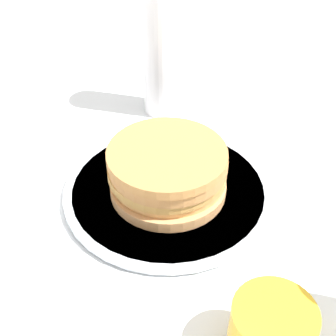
# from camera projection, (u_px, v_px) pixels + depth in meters

# --- Properties ---
(ground_plane) EXTENTS (4.00, 4.00, 0.00)m
(ground_plane) POSITION_uv_depth(u_px,v_px,m) (186.00, 188.00, 0.66)
(ground_plane) COLOR white
(plate) EXTENTS (0.28, 0.28, 0.01)m
(plate) POSITION_uv_depth(u_px,v_px,m) (168.00, 190.00, 0.64)
(plate) COLOR silver
(plate) RESTS_ON ground_plane
(pancake_stack) EXTENTS (0.16, 0.16, 0.07)m
(pancake_stack) POSITION_uv_depth(u_px,v_px,m) (168.00, 170.00, 0.62)
(pancake_stack) COLOR tan
(pancake_stack) RESTS_ON plate
(juice_glass) EXTENTS (0.08, 0.08, 0.07)m
(juice_glass) POSITION_uv_depth(u_px,v_px,m) (270.00, 334.00, 0.44)
(juice_glass) COLOR yellow
(juice_glass) RESTS_ON ground_plane
(water_bottle_far) EXTENTS (0.06, 0.06, 0.24)m
(water_bottle_far) POSITION_uv_depth(u_px,v_px,m) (162.00, 48.00, 0.74)
(water_bottle_far) COLOR white
(water_bottle_far) RESTS_ON ground_plane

